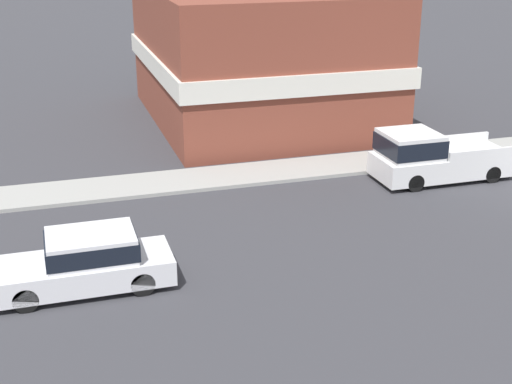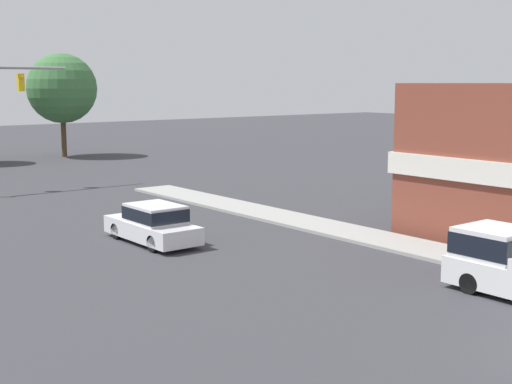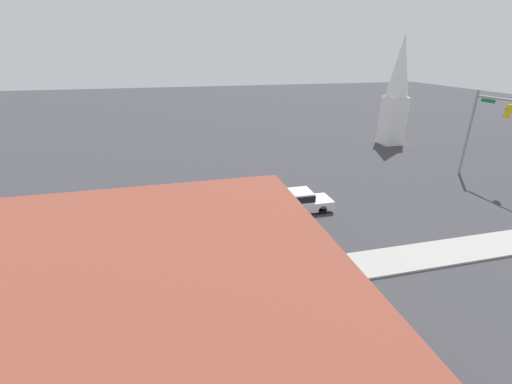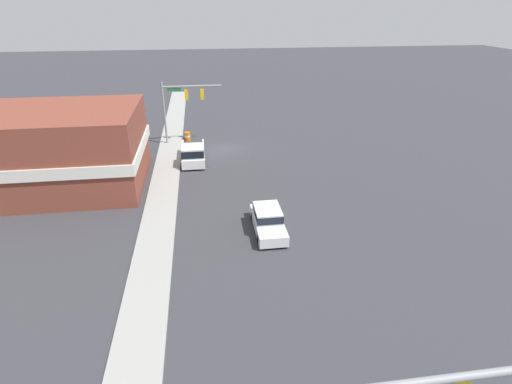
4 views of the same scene
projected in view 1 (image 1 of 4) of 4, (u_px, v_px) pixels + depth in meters
name	position (u px, v px, depth m)	size (l,w,h in m)	color
sidewalk_curb	(478.00, 151.00, 30.72)	(2.40, 60.00, 0.14)	#9E9E99
car_lead	(86.00, 260.00, 19.13)	(1.86, 4.82, 1.59)	black
pickup_truck_parked	(430.00, 156.00, 27.15)	(2.13, 5.28, 1.98)	black
corner_brick_building	(257.00, 55.00, 34.99)	(13.49, 10.52, 6.40)	brown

